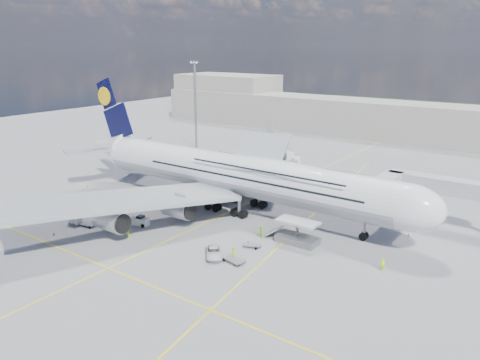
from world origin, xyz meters
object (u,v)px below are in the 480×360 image
Objects in this scene: cone_wing_left_outer at (233,167)px; cone_tail at (88,186)px; crew_wing at (103,218)px; cone_wing_right_inner at (120,219)px; dolly_row_a at (76,219)px; dolly_back at (132,201)px; dolly_nose_near at (252,245)px; crew_nose at (382,265)px; cargo_loader at (296,235)px; airliner at (237,174)px; catering_truck_outer at (288,159)px; crew_van at (233,252)px; crew_loader at (260,232)px; cone_wing_left_inner at (273,180)px; catering_truck_inner at (247,163)px; dolly_row_c at (88,224)px; dolly_row_b at (118,205)px; cone_nose at (409,234)px; light_mast at (195,105)px; baggage_tug at (141,221)px; dolly_nose_far at (234,260)px; jet_bridge at (419,187)px; cone_wing_right_outer at (54,234)px; crew_tug at (128,233)px; service_van at (214,252)px.

cone_tail is (-15.68, -31.95, 0.02)m from cone_wing_left_outer.
crew_wing is 2.90m from cone_wing_right_inner.
dolly_row_a is 13.52m from dolly_back.
dolly_nose_near is 1.57× the size of crew_nose.
cone_tail is (-51.23, -0.44, -0.98)m from cargo_loader.
airliner is 40.37× the size of crew_nose.
crew_van is (20.99, -52.07, -0.76)m from catering_truck_outer.
cone_wing_left_inner is at bearing 156.75° from crew_loader.
dolly_back is 11.12m from crew_wing.
catering_truck_inner is 11.34m from cone_wing_left_inner.
dolly_row_c is 48.22m from crew_nose.
dolly_row_b is 5.78× the size of cone_wing_right_inner.
cone_nose is at bearing -71.12° from crew_van.
light_mast is 9.08× the size of dolly_row_a.
crew_nose reaches higher than baggage_tug.
dolly_nose_far is 5.82× the size of cone_wing_right_inner.
crew_wing reaches higher than dolly_back.
baggage_tug is 41.39m from catering_truck_inner.
dolly_row_a is 46.88m from cone_wing_left_outer.
cone_wing_left_outer is (-48.53, 13.48, -6.61)m from jet_bridge.
dolly_row_c is at bearing -153.01° from baggage_tug.
cone_wing_left_inner is (-15.62, 28.84, -0.70)m from crew_loader.
crew_wing reaches higher than cone_wing_left_outer.
cargo_loader reaches higher than crew_loader.
dolly_row_b is 1.76× the size of crew_loader.
dolly_back is at bearing -176.98° from cargo_loader.
crew_tug is at bearing 30.31° from cone_wing_right_outer.
light_mast reaches higher than crew_tug.
jet_bridge reaches higher than dolly_row_a.
crew_loader reaches higher than service_van.
cone_wing_right_outer is (0.69, -13.92, -0.84)m from dolly_row_b.
crew_nose is at bearing 0.50° from baggage_tug.
dolly_nose_far is 6.39× the size of cone_tail.
crew_loader is (29.10, 13.55, 0.07)m from dolly_row_a.
crew_loader is at bearing 17.84° from cone_wing_right_inner.
service_van is (-20.26, -29.56, -6.16)m from jet_bridge.
light_mast reaches higher than cone_wing_right_outer.
light_mast is 41.85× the size of cone_wing_right_inner.
jet_bridge reaches higher than crew_van.
crew_wing is 0.98× the size of crew_van.
cone_wing_left_inner is (12.90, 33.55, -0.81)m from dolly_row_b.
service_van is at bearing -130.35° from cone_nose.
airliner is 47.93× the size of crew_tug.
dolly_row_c is 1.71× the size of crew_van.
light_mast is 8.63× the size of dolly_back.
crew_tug is at bearing -178.24° from dolly_nose_near.
catering_truck_outer is at bearing 58.91° from cone_tail.
baggage_tug is (-38.09, -27.24, -6.07)m from jet_bridge.
light_mast is 67.01m from crew_tug.
light_mast is at bearing 153.54° from cone_wing_left_outer.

